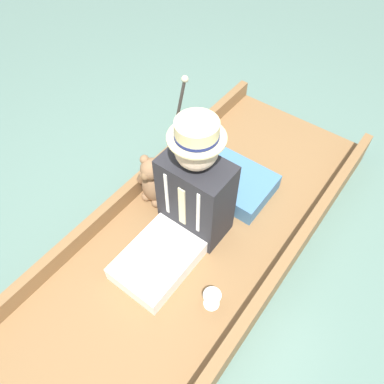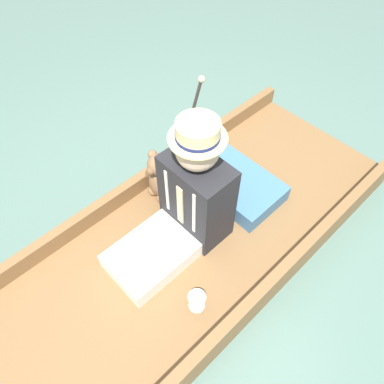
# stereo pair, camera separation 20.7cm
# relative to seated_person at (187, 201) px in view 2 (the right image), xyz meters

# --- Properties ---
(ground_plane) EXTENTS (16.00, 16.00, 0.00)m
(ground_plane) POSITION_rel_seated_person_xyz_m (-0.06, 0.05, -0.46)
(ground_plane) COLOR slate
(punt_boat) EXTENTS (1.12, 2.87, 0.27)m
(punt_boat) POSITION_rel_seated_person_xyz_m (-0.06, 0.05, -0.38)
(punt_boat) COLOR brown
(punt_boat) RESTS_ON ground_plane
(seat_cushion) EXTENTS (0.55, 0.39, 0.12)m
(seat_cushion) POSITION_rel_seated_person_xyz_m (-0.00, -0.46, -0.25)
(seat_cushion) COLOR teal
(seat_cushion) RESTS_ON punt_boat
(seated_person) EXTENTS (0.40, 0.75, 0.84)m
(seated_person) POSITION_rel_seated_person_xyz_m (0.00, 0.00, 0.00)
(seated_person) COLOR white
(seated_person) RESTS_ON punt_boat
(teddy_bear) EXTENTS (0.27, 0.16, 0.38)m
(teddy_bear) POSITION_rel_seated_person_xyz_m (0.33, -0.07, -0.14)
(teddy_bear) COLOR #846042
(teddy_bear) RESTS_ON punt_boat
(wine_glass) EXTENTS (0.10, 0.10, 0.12)m
(wine_glass) POSITION_rel_seated_person_xyz_m (-0.38, 0.29, -0.23)
(wine_glass) COLOR silver
(wine_glass) RESTS_ON punt_boat
(walking_cane) EXTENTS (0.04, 0.27, 0.69)m
(walking_cane) POSITION_rel_seated_person_xyz_m (0.40, -0.41, 0.10)
(walking_cane) COLOR #2D2823
(walking_cane) RESTS_ON punt_boat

